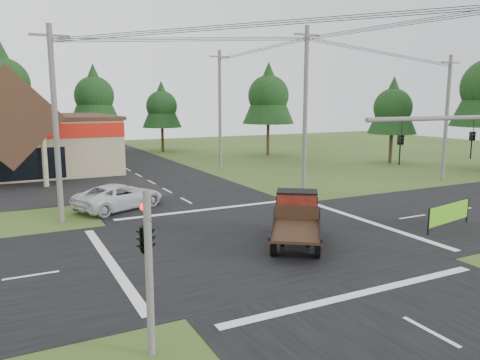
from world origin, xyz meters
TOP-DOWN VIEW (x-y plane):
  - ground at (0.00, 0.00)m, footprint 120.00×120.00m
  - road_ns at (0.00, 0.00)m, footprint 12.00×120.00m
  - road_ew at (0.00, 0.00)m, footprint 120.00×12.00m
  - traffic_signal_corner at (-7.50, -7.32)m, footprint 0.53×2.48m
  - utility_pole_nw at (-8.00, 8.00)m, footprint 2.00×0.30m
  - utility_pole_ne at (8.00, 8.00)m, footprint 2.00×0.30m
  - utility_pole_far at (22.00, 8.00)m, footprint 2.00×0.30m
  - utility_pole_n at (8.00, 22.00)m, footprint 2.00×0.30m
  - tree_row_c at (-10.00, 41.00)m, footprint 7.28×7.28m
  - tree_row_d at (0.00, 42.00)m, footprint 6.16×6.16m
  - tree_row_e at (8.00, 40.00)m, footprint 5.04×5.04m
  - tree_side_ne at (18.00, 30.00)m, footprint 6.16×6.16m
  - tree_side_e_near at (26.00, 18.00)m, footprint 5.04×5.04m
  - antique_flatbed_truck at (1.15, -1.32)m, footprint 5.03×5.91m
  - roadside_banner at (9.77, -2.60)m, footprint 3.97×0.91m
  - white_pickup at (-4.45, 9.70)m, footprint 6.20×4.73m

SIDE VIEW (x-z plane):
  - ground at x=0.00m, z-range 0.00..0.00m
  - road_ns at x=0.00m, z-range 0.00..0.02m
  - road_ew at x=0.00m, z-range 0.00..0.02m
  - roadside_banner at x=9.77m, z-range 0.00..1.38m
  - white_pickup at x=-4.45m, z-range 0.00..1.57m
  - antique_flatbed_truck at x=1.15m, z-range 0.00..2.38m
  - traffic_signal_corner at x=-7.50m, z-range 1.32..5.72m
  - utility_pole_far at x=22.00m, z-range 0.14..10.34m
  - utility_pole_nw at x=-8.00m, z-range 0.14..10.64m
  - utility_pole_n at x=8.00m, z-range 0.14..11.34m
  - utility_pole_ne at x=8.00m, z-range 0.14..11.64m
  - tree_row_e at x=8.00m, z-range 1.49..10.58m
  - tree_side_e_near at x=26.00m, z-range 1.49..10.58m
  - tree_row_d at x=0.00m, z-range 1.82..12.93m
  - tree_side_ne at x=18.00m, z-range 1.82..12.93m
  - tree_row_c at x=-10.00m, z-range 2.16..15.29m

